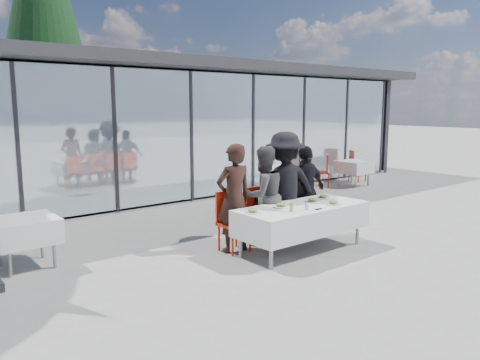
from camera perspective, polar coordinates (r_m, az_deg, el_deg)
name	(u,v)px	position (r m, az deg, el deg)	size (l,w,h in m)	color
ground	(273,249)	(7.84, 4.08, -8.38)	(90.00, 90.00, 0.00)	gray
pavilion	(145,112)	(15.37, -11.46, 8.13)	(14.80, 8.80, 3.44)	gray
dining_table	(302,219)	(7.66, 7.57, -4.68)	(2.26, 0.96, 0.75)	silver
diner_a	(234,198)	(7.50, -0.74, -2.23)	(0.64, 0.64, 1.76)	#321B16
diner_chair_a	(231,218)	(7.63, -1.10, -4.66)	(0.44, 0.44, 0.97)	red
diner_b	(263,196)	(7.90, 2.84, -1.94)	(0.82, 0.82, 1.68)	#494949
diner_chair_b	(260,213)	(8.02, 2.45, -3.99)	(0.44, 0.44, 0.97)	red
diner_c	(285,186)	(8.22, 5.46, -0.76)	(1.23, 1.23, 1.90)	black
diner_chair_c	(281,209)	(8.35, 5.04, -3.49)	(0.44, 0.44, 0.97)	red
diner_d	(306,190)	(8.63, 8.02, -1.24)	(0.96, 0.96, 1.64)	black
diner_chair_d	(302,205)	(8.73, 7.61, -2.99)	(0.44, 0.44, 0.97)	red
plate_a	(253,211)	(7.05, 1.56, -3.83)	(0.25, 0.25, 0.07)	silver
plate_b	(281,206)	(7.47, 4.97, -3.12)	(0.25, 0.25, 0.07)	silver
plate_c	(313,200)	(7.94, 8.85, -2.47)	(0.25, 0.25, 0.07)	silver
plate_d	(324,197)	(8.27, 10.17, -2.04)	(0.25, 0.25, 0.07)	silver
plate_extra	(333,203)	(7.79, 11.30, -2.76)	(0.25, 0.25, 0.07)	silver
juice_bottle	(291,207)	(7.15, 6.28, -3.27)	(0.06, 0.06, 0.15)	#9CC050
drinking_glasses	(306,207)	(7.31, 8.11, -3.26)	(0.07, 0.07, 0.10)	silver
folded_eyeglasses	(318,209)	(7.38, 9.52, -3.51)	(0.14, 0.03, 0.01)	black
spare_table_left	(25,230)	(7.51, -24.72, -5.60)	(0.86, 0.86, 0.74)	silver
spare_table_right	(354,167)	(14.19, 13.73, 1.54)	(0.86, 0.86, 0.74)	silver
spare_chair_a	(355,164)	(14.98, 13.83, 1.86)	(0.61, 0.61, 0.97)	red
spare_chair_b	(323,169)	(13.68, 10.08, 1.32)	(0.62, 0.62, 0.97)	red
lounger	(284,183)	(12.79, 5.33, -0.38)	(0.62, 1.34, 0.72)	silver
conifer_tree	(43,5)	(19.63, -22.94, 19.06)	(4.00, 4.00, 10.50)	#382316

